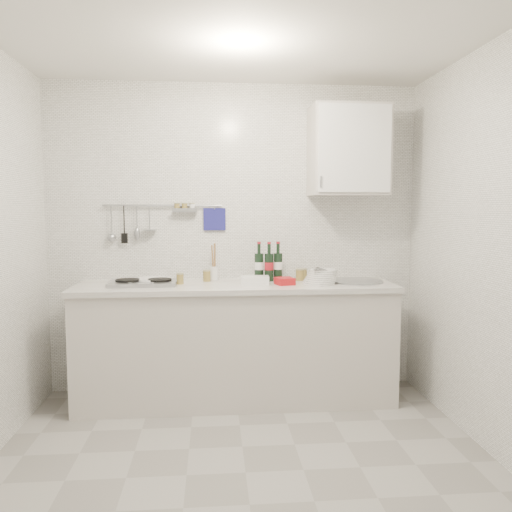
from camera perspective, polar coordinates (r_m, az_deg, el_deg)
The scene contains 17 objects.
floor at distance 3.09m, azimuth -1.20°, elevation -23.50°, with size 3.00×3.00×0.00m, color slate.
ceiling at distance 2.89m, azimuth -1.31°, elevation 25.82°, with size 3.00×3.00×0.00m, color silver.
back_wall at distance 4.11m, azimuth -2.51°, elevation 2.00°, with size 3.00×0.02×2.50m, color silver.
wall_right at distance 3.19m, azimuth 26.78°, elevation 0.44°, with size 0.02×2.80×2.50m, color silver.
counter at distance 3.95m, azimuth -2.18°, elevation -10.17°, with size 2.44×0.64×0.96m.
wall_rail at distance 4.09m, azimuth -10.91°, elevation 4.36°, with size 0.98×0.09×0.34m.
wall_cabinet at distance 4.09m, azimuth 10.54°, elevation 11.72°, with size 0.60×0.38×0.70m.
plate_stack_hob at distance 3.93m, azimuth -11.77°, elevation -2.79°, with size 0.29×0.28×0.04m.
plate_stack_sink at distance 3.87m, azimuth 7.42°, elevation -2.38°, with size 0.27×0.26×0.12m.
wine_bottles at distance 3.98m, azimuth 1.46°, elevation -0.63°, with size 0.23×0.10×0.31m.
butter_dish at distance 3.81m, azimuth -0.13°, elevation -2.77°, with size 0.21×0.11×0.06m, color white.
strawberry_punnet at distance 3.80m, azimuth 3.29°, elevation -2.89°, with size 0.13×0.13×0.05m, color red.
utensil_crock at distance 4.04m, azimuth -4.85°, elevation -1.76°, with size 0.07×0.07×0.30m.
jar_a at distance 3.98m, azimuth -5.65°, elevation -2.23°, with size 0.06×0.06×0.09m.
jar_b at distance 4.15m, azimuth 5.41°, elevation -1.97°, with size 0.07×0.07×0.08m.
jar_c at distance 4.02m, azimuth 5.03°, elevation -2.12°, with size 0.07×0.07×0.10m.
jar_d at distance 3.86m, azimuth -8.68°, elevation -2.55°, with size 0.06×0.06×0.09m.
Camera 1 is at (-0.17, -2.70, 1.49)m, focal length 35.00 mm.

